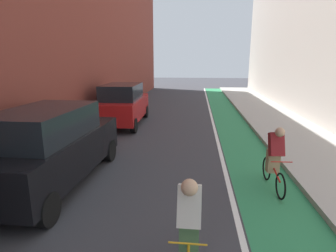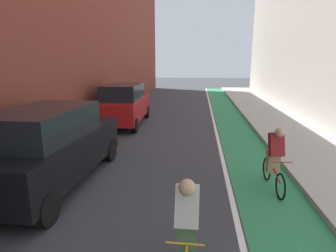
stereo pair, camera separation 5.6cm
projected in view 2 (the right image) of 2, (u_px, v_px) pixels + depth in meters
The scene contains 8 objects.
ground_plane at pixel (173, 134), 11.80m from camera, with size 79.87×79.87×0.00m, color #38383D.
bike_lane_paint at pixel (233, 125), 13.44m from camera, with size 1.60×36.30×0.00m, color #2D8451.
lane_divider_stripe at pixel (215, 125), 13.53m from camera, with size 0.12×36.30×0.00m, color white.
sidewalk_right at pixel (283, 125), 13.17m from camera, with size 3.05×36.30×0.14m, color #A8A59E.
parked_suv_black at pixel (51, 146), 6.82m from camera, with size 1.98×4.69×1.98m.
parked_suv_red at pixel (124, 104), 13.41m from camera, with size 1.98×4.52×1.98m.
cyclist_mid at pixel (187, 227), 3.84m from camera, with size 0.48×1.71×1.61m.
cyclist_trailing at pixel (275, 156), 6.62m from camera, with size 0.48×1.66×1.58m.
Camera 2 is at (1.07, 2.80, 3.06)m, focal length 29.56 mm.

